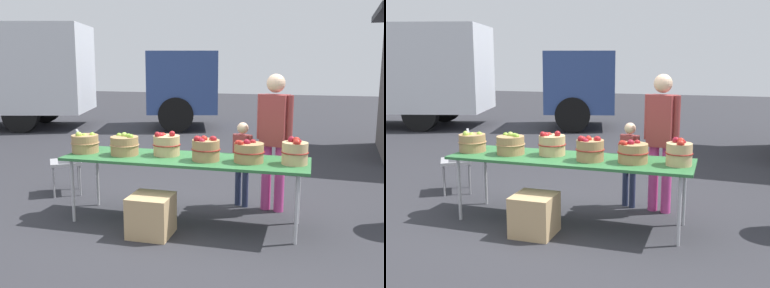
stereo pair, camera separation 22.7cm
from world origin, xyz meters
TOP-DOWN VIEW (x-y plane):
  - ground_plane at (0.00, 0.00)m, footprint 40.00×40.00m
  - market_table at (0.00, 0.00)m, footprint 2.70×0.76m
  - apple_basket_green_0 at (-1.21, -0.01)m, footprint 0.33×0.33m
  - apple_basket_green_1 at (-0.71, -0.02)m, footprint 0.34×0.34m
  - apple_basket_red_0 at (-0.24, 0.08)m, footprint 0.32×0.32m
  - apple_basket_red_1 at (0.25, -0.07)m, footprint 0.31×0.31m
  - apple_basket_red_2 at (0.71, -0.03)m, footprint 0.33×0.33m
  - apple_basket_red_3 at (1.18, 0.00)m, footprint 0.29×0.29m
  - vendor_adult at (0.91, 0.69)m, footprint 0.43×0.29m
  - child_customer at (0.52, 0.75)m, footprint 0.26×0.21m
  - box_truck at (-5.58, 6.16)m, footprint 7.99×4.11m
  - folding_chair at (-1.83, 0.69)m, footprint 0.55×0.55m
  - produce_crate at (-0.24, -0.45)m, footprint 0.43×0.43m

SIDE VIEW (x-z plane):
  - ground_plane at x=0.00m, z-range 0.00..0.00m
  - produce_crate at x=-0.24m, z-range 0.00..0.43m
  - folding_chair at x=-1.83m, z-range 0.08..0.94m
  - child_customer at x=0.52m, z-range 0.09..1.16m
  - market_table at x=0.00m, z-range 0.34..1.09m
  - apple_basket_green_0 at x=-1.21m, z-range 0.73..0.98m
  - apple_basket_red_2 at x=0.71m, z-range 0.73..0.98m
  - apple_basket_green_1 at x=-0.71m, z-range 0.74..0.99m
  - apple_basket_red_0 at x=-0.24m, z-range 0.73..1.01m
  - apple_basket_red_1 at x=0.25m, z-range 0.74..1.01m
  - apple_basket_red_3 at x=1.18m, z-range 0.74..1.02m
  - vendor_adult at x=0.91m, z-range 0.15..1.80m
  - box_truck at x=-5.58m, z-range 0.11..2.86m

